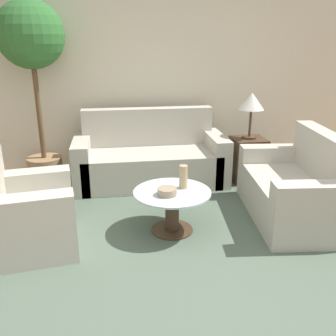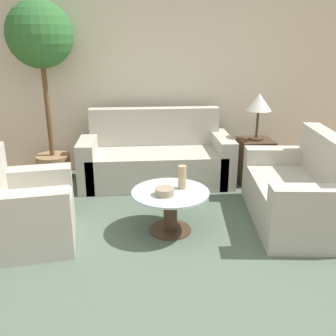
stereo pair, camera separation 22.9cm
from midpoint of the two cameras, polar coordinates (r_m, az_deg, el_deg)
name	(u,v)px [view 1 (the left image)]	position (r m, az deg, el deg)	size (l,w,h in m)	color
ground_plane	(190,285)	(2.92, 1.05, -17.45)	(14.00, 14.00, 0.00)	brown
wall_back	(149,74)	(5.12, -4.19, 14.09)	(10.00, 0.06, 2.60)	beige
rug	(172,230)	(3.63, -1.24, -9.49)	(3.51, 3.58, 0.01)	#4C5B4C
sofa_main	(150,159)	(4.77, -4.14, 1.35)	(1.87, 0.81, 0.90)	#B2AD9E
armchair	(23,217)	(3.51, -23.01, -6.89)	(0.85, 0.91, 0.87)	#B2AD9E
loveseat	(298,191)	(3.96, 17.61, -3.33)	(0.90, 1.44, 0.88)	#B2AD9E
coffee_table	(172,205)	(3.51, -1.27, -5.75)	(0.72, 0.72, 0.41)	#422D1E
side_table	(247,160)	(4.85, 10.70, 1.26)	(0.40, 0.40, 0.56)	#422D1E
table_lamp	(252,103)	(4.69, 11.24, 9.71)	(0.31, 0.31, 0.57)	#422D1E
potted_plant	(32,52)	(4.83, -21.34, 16.19)	(0.78, 0.78, 2.18)	#93704C
vase	(183,177)	(3.49, 0.48, -1.38)	(0.08, 0.08, 0.22)	tan
bowl	(167,192)	(3.36, -2.10, -3.64)	(0.17, 0.17, 0.06)	gray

